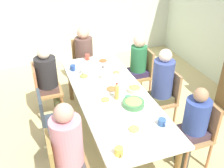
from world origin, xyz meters
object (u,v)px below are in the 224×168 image
Objects in this scene: chair_1 at (199,130)px; cup_3 at (83,71)px; person_2 at (84,52)px; cup_4 at (87,57)px; chair_4 at (166,96)px; dining_table at (112,98)px; cup_1 at (116,78)px; bottle_0 at (103,73)px; person_4 at (162,83)px; cup_2 at (73,68)px; chair_5 at (142,71)px; plate_0 at (134,130)px; plate_4 at (103,61)px; person_5 at (138,62)px; cup_5 at (119,151)px; chair_3 at (62,166)px; bowl_0 at (135,89)px; bottle_1 at (117,92)px; plate_2 at (105,100)px; bowl_1 at (133,103)px; person_1 at (195,121)px; person_3 at (69,146)px; chair_0 at (51,119)px; cup_0 at (162,122)px; chair_2 at (84,60)px; plate_1 at (116,73)px; person_6 at (47,76)px; chair_6 at (43,88)px; plate_5 at (111,90)px; plate_3 at (84,77)px; cup_6 at (128,99)px.

chair_1 is 1.87m from cup_3.
cup_4 is at bearing -6.02° from person_2.
dining_table is at bearing -90.00° from chair_4.
bottle_0 reaches higher than cup_1.
cup_2 is at bearing -127.19° from person_4.
plate_0 is (1.62, -0.87, 0.23)m from chair_5.
cup_4 reaches higher than plate_4.
person_5 is (-1.65, -0.09, 0.19)m from chair_1.
chair_1 and chair_5 have the same top height.
cup_5 is at bearing -47.04° from chair_4.
chair_3 reaches higher than bowl_0.
cup_2 is at bearing -159.52° from bottle_1.
plate_2 is 0.37m from bowl_1.
person_3 is (-0.00, -1.51, 0.08)m from person_1.
chair_1 is at bearing 55.37° from plate_2.
person_1 is 0.85m from chair_4.
chair_0 is 1.44m from cup_0.
bowl_1 is at bearing 54.73° from plate_2.
chair_2 is at bearing 173.49° from cup_5.
chair_1 is 4.46× the size of plate_1.
person_6 is 5.88× the size of plate_1.
chair_6 is 4.46× the size of plate_1.
cup_2 is 0.56m from bottle_0.
person_2 reaches higher than chair_2.
plate_1 is 1.68m from cup_5.
cup_5 is (0.28, -0.28, 0.03)m from plate_0.
bottle_1 is at bearing 90.09° from plate_2.
plate_0 is (-0.03, -0.78, 0.07)m from person_1.
plate_0 is 0.81m from bowl_0.
plate_5 is 0.32m from bowl_0.
dining_table is 10.51× the size of plate_3.
cup_3 reaches higher than cup_2.
chair_1 is 0.76× the size of person_2.
bowl_0 is at bearing 79.71° from dining_table.
person_2 reaches higher than bottle_1.
person_2 is at bearing 175.14° from plate_2.
cup_1 is at bearing -118.41° from person_4.
person_4 reaches higher than cup_1.
chair_1 is 0.86m from person_4.
plate_0 is 0.40m from cup_5.
cup_4 reaches higher than plate_0.
bottle_0 is at bearing 0.38° from chair_2.
person_1 reaches higher than chair_6.
person_5 is 10.52× the size of cup_4.
chair_2 is at bearing 160.88° from chair_3.
bottle_0 is at bearing -61.22° from person_5.
cup_0 is (0.81, 0.31, 0.11)m from dining_table.
bottle_1 is (1.67, 0.01, 0.13)m from person_2.
person_5 is 1.23m from cup_6.
person_3 is 10.36× the size of cup_5.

